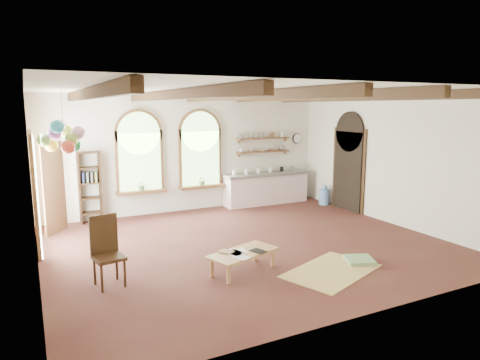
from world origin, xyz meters
TOP-DOWN VIEW (x-y plane):
  - floor at (0.00, 0.00)m, footprint 8.00×8.00m
  - ceiling_beams at (0.00, 0.00)m, footprint 6.20×6.80m
  - window_left at (-1.40, 3.43)m, footprint 1.30×0.28m
  - window_right at (0.30, 3.43)m, footprint 1.30×0.28m
  - left_doorway at (-3.95, 1.80)m, footprint 0.10×1.90m
  - right_doorway at (3.95, 1.50)m, footprint 0.10×1.30m
  - kitchen_counter at (2.30, 3.20)m, footprint 2.68×0.62m
  - wall_shelf_lower at (2.30, 3.38)m, footprint 1.70×0.24m
  - wall_shelf_upper at (2.30, 3.38)m, footprint 1.70×0.24m
  - wall_clock at (3.55, 3.45)m, footprint 0.32×0.04m
  - bookshelf at (-2.70, 3.32)m, footprint 0.53×0.32m
  - coffee_table at (-0.76, -1.30)m, footprint 1.40×0.97m
  - side_chair at (-2.98, -0.85)m, footprint 0.52×0.52m
  - floor_mat at (0.64, -2.00)m, footprint 2.02×1.63m
  - floor_cushion at (1.39, -1.88)m, footprint 0.64×0.64m
  - water_jug_a at (3.54, 3.20)m, footprint 0.29×0.29m
  - water_jug_b at (3.78, 2.30)m, footprint 0.31×0.31m
  - balloon_cluster at (-3.41, 0.80)m, footprint 0.83×0.92m
  - table_book at (-1.12, -1.25)m, footprint 0.29×0.32m
  - tablet at (-0.51, -1.41)m, footprint 0.28×0.33m
  - potted_plant_left at (-1.40, 3.32)m, footprint 0.27×0.23m
  - potted_plant_right at (0.30, 3.32)m, footprint 0.27×0.23m
  - shelf_cup_a at (1.55, 3.38)m, footprint 0.12×0.10m
  - shelf_cup_b at (1.90, 3.38)m, footprint 0.10×0.10m
  - shelf_bowl_a at (2.25, 3.38)m, footprint 0.22×0.22m
  - shelf_bowl_b at (2.60, 3.38)m, footprint 0.20×0.20m
  - shelf_vase at (2.95, 3.38)m, footprint 0.18×0.18m

SIDE VIEW (x-z plane):
  - floor at x=0.00m, z-range 0.00..0.00m
  - floor_mat at x=0.64m, z-range 0.00..0.02m
  - floor_cushion at x=1.39m, z-range 0.00..0.08m
  - water_jug_a at x=3.54m, z-range -0.04..0.53m
  - water_jug_b at x=3.78m, z-range -0.04..0.55m
  - coffee_table at x=-0.76m, z-range 0.14..0.51m
  - side_chair at x=-2.98m, z-range -0.24..0.91m
  - tablet at x=-0.51m, z-range 0.37..0.38m
  - table_book at x=-1.12m, z-range 0.37..0.39m
  - kitchen_counter at x=2.30m, z-range 0.01..0.95m
  - potted_plant_left at x=-1.40m, z-range 0.70..1.00m
  - potted_plant_right at x=0.30m, z-range 0.70..1.00m
  - bookshelf at x=-2.70m, z-range 0.00..1.80m
  - right_doorway at x=3.95m, z-range -0.10..2.30m
  - left_doorway at x=-3.95m, z-range -0.10..2.40m
  - wall_shelf_lower at x=2.30m, z-range 1.53..1.57m
  - shelf_bowl_a at x=2.25m, z-range 1.57..1.62m
  - shelf_bowl_b at x=2.60m, z-range 1.57..1.63m
  - shelf_cup_b at x=1.90m, z-range 1.57..1.66m
  - shelf_cup_a at x=1.55m, z-range 1.57..1.67m
  - window_left at x=-1.40m, z-range 0.53..2.73m
  - window_right at x=0.30m, z-range 0.53..2.73m
  - shelf_vase at x=2.95m, z-range 1.57..1.76m
  - wall_clock at x=3.55m, z-range 1.74..2.06m
  - wall_shelf_upper at x=2.30m, z-range 1.93..1.97m
  - balloon_cluster at x=-3.41m, z-range 1.76..2.91m
  - ceiling_beams at x=0.00m, z-range 3.01..3.19m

